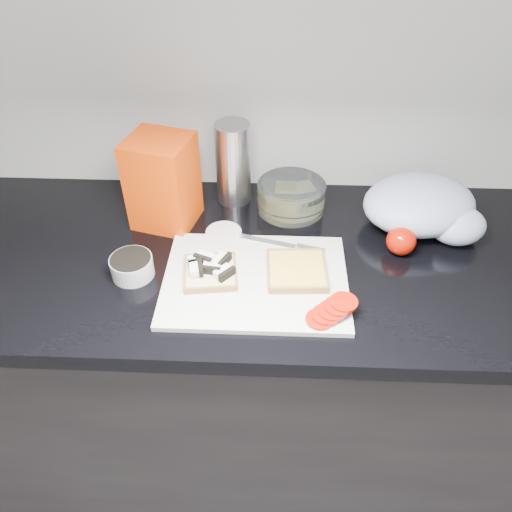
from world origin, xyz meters
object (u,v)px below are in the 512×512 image
at_px(cutting_board, 255,280).
at_px(glass_bowl, 291,197).
at_px(steel_canister, 233,163).
at_px(bread_bag, 163,182).

xyz_separation_m(cutting_board, glass_bowl, (0.08, 0.28, 0.03)).
height_order(glass_bowl, steel_canister, steel_canister).
relative_size(cutting_board, glass_bowl, 2.29).
bearing_deg(bread_bag, glass_bowl, 26.19).
bearing_deg(glass_bowl, bread_bag, -168.41).
bearing_deg(cutting_board, steel_canister, 102.34).
xyz_separation_m(cutting_board, bread_bag, (-0.23, 0.22, 0.11)).
distance_m(cutting_board, steel_canister, 0.35).
relative_size(glass_bowl, bread_bag, 0.78).
bearing_deg(steel_canister, cutting_board, -77.66).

